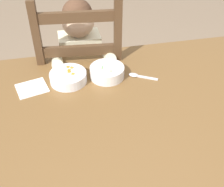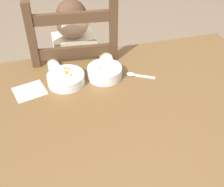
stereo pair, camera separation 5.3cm
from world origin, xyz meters
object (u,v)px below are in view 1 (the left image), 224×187
dining_table (133,129)px  dining_chair (82,82)px  bowl_of_peas (107,72)px  child_figure (81,59)px  bowl_of_carrots (68,77)px  spoon (138,76)px

dining_table → dining_chair: bearing=104.9°
dining_table → bowl_of_peas: 0.30m
dining_chair → child_figure: bearing=-30.3°
child_figure → dining_chair: bearing=149.7°
bowl_of_carrots → spoon: bowl_of_carrots is taller
dining_chair → child_figure: (0.01, -0.00, 0.16)m
child_figure → spoon: 0.40m
child_figure → spoon: bearing=-54.5°
bowl_of_peas → bowl_of_carrots: (-0.18, 0.00, -0.00)m
child_figure → bowl_of_carrots: (-0.09, -0.29, 0.10)m
dining_table → bowl_of_carrots: size_ratio=8.30×
dining_table → child_figure: size_ratio=1.42×
dining_chair → bowl_of_peas: 0.40m
bowl_of_peas → child_figure: bearing=107.0°
child_figure → bowl_of_carrots: 0.32m
dining_chair → bowl_of_carrots: dining_chair is taller
dining_chair → dining_table: bearing=-75.1°
child_figure → bowl_of_carrots: bearing=-107.0°
dining_chair → bowl_of_carrots: (-0.08, -0.30, 0.26)m
dining_chair → child_figure: 0.16m
dining_chair → spoon: bearing=-54.2°
bowl_of_peas → bowl_of_carrots: bearing=180.0°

